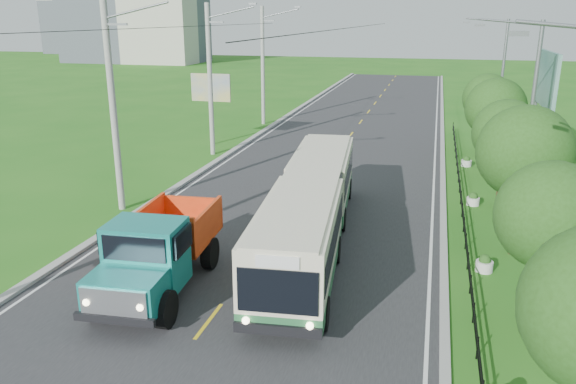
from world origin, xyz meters
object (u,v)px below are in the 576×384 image
at_px(pole_far, 263,65).
at_px(tree_fourth, 507,136).
at_px(streetlight_far, 499,80).
at_px(pole_mid, 210,80).
at_px(planter_near, 484,264).
at_px(billboard_right, 545,87).
at_px(bus, 311,204).
at_px(tree_second, 552,221).
at_px(tree_back, 488,101).
at_px(dump_truck, 158,247).
at_px(tree_third, 525,157).
at_px(billboard_left, 211,92).
at_px(tree_fifth, 496,111).
at_px(planter_mid, 473,200).
at_px(streetlight_mid, 528,110).
at_px(pole_near, 114,106).
at_px(planter_far, 466,162).

distance_m(pole_far, tree_fourth, 26.20).
bearing_deg(streetlight_far, tree_fourth, -93.25).
height_order(pole_mid, pole_far, same).
relative_size(planter_near, billboard_right, 0.09).
distance_m(tree_fourth, bus, 11.07).
bearing_deg(pole_far, tree_second, -59.58).
height_order(tree_back, dump_truck, tree_back).
height_order(pole_far, tree_third, pole_far).
distance_m(billboard_left, billboard_right, 22.21).
relative_size(tree_fifth, planter_near, 8.66).
height_order(tree_second, bus, tree_second).
height_order(planter_mid, dump_truck, dump_truck).
relative_size(streetlight_mid, billboard_left, 1.74).
distance_m(pole_near, tree_fourth, 18.89).
bearing_deg(streetlight_far, tree_fifth, -95.71).
xyz_separation_m(tree_fifth, bus, (-8.07, -13.38, -2.03)).
relative_size(pole_near, streetlight_mid, 1.10).
height_order(streetlight_mid, billboard_right, streetlight_mid).
relative_size(pole_mid, bus, 0.63).
xyz_separation_m(pole_far, planter_mid, (16.86, -19.00, -4.81)).
bearing_deg(streetlight_mid, pole_far, 134.86).
height_order(billboard_left, dump_truck, billboard_left).
relative_size(planter_near, bus, 0.04).
bearing_deg(streetlight_mid, planter_far, 104.32).
xyz_separation_m(streetlight_far, planter_mid, (-2.04, -14.00, -4.62)).
relative_size(pole_mid, streetlight_mid, 1.10).
relative_size(tree_second, planter_far, 7.91).
distance_m(tree_fifth, bus, 15.75).
height_order(planter_near, billboard_left, billboard_left).
bearing_deg(dump_truck, streetlight_far, 59.43).
relative_size(tree_fifth, streetlight_far, 0.64).
distance_m(tree_second, tree_back, 24.00).
distance_m(pole_mid, streetlight_mid, 20.16).
height_order(tree_second, tree_fifth, tree_fifth).
height_order(tree_third, billboard_right, billboard_right).
bearing_deg(tree_second, dump_truck, -177.57).
distance_m(tree_back, planter_near, 20.46).
distance_m(streetlight_mid, dump_truck, 18.31).
height_order(pole_mid, streetlight_mid, pole_mid).
bearing_deg(dump_truck, tree_fifth, 52.23).
bearing_deg(tree_third, tree_fifth, 90.00).
distance_m(tree_fifth, streetlight_mid, 6.28).
bearing_deg(pole_far, tree_fourth, -46.15).
height_order(pole_near, tree_second, pole_near).
bearing_deg(pole_near, tree_back, 43.41).
bearing_deg(tree_second, billboard_left, 131.52).
xyz_separation_m(tree_back, planter_mid, (-1.26, -12.14, -3.37)).
bearing_deg(tree_fourth, billboard_left, 153.01).
bearing_deg(billboard_left, tree_back, 6.31).
bearing_deg(tree_fourth, tree_third, -90.00).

